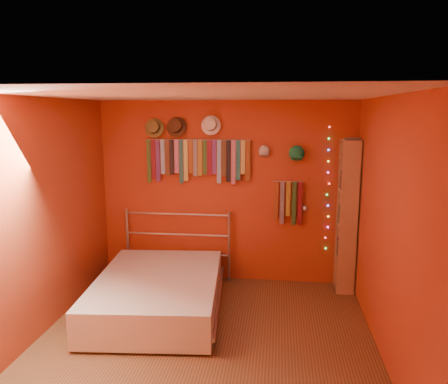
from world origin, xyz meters
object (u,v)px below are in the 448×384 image
at_px(reading_lamp, 305,208).
at_px(bed, 158,292).
at_px(tie_rack, 197,158).
at_px(bookshelf, 350,216).

xyz_separation_m(reading_lamp, bed, (-1.75, -0.91, -0.88)).
xyz_separation_m(tie_rack, bookshelf, (2.04, -0.16, -0.70)).
bearing_deg(tie_rack, bed, -105.18).
height_order(tie_rack, bed, tie_rack).
bearing_deg(tie_rack, reading_lamp, -6.61).
distance_m(tie_rack, bed, 1.86).
height_order(tie_rack, reading_lamp, tie_rack).
bearing_deg(reading_lamp, bed, -152.58).
xyz_separation_m(bookshelf, bed, (-2.33, -0.92, -0.79)).
relative_size(reading_lamp, bookshelf, 0.15).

